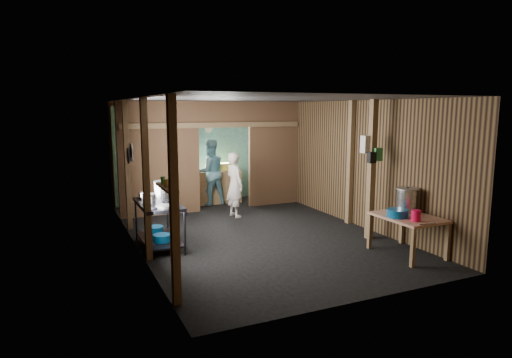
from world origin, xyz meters
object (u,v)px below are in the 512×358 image
prep_table (407,235)px  pink_bucket (416,216)px  cook (235,185)px  stove_pot_large (163,190)px  yellow_tub (225,166)px  stock_pot (407,201)px  gas_range (159,225)px

prep_table → pink_bucket: size_ratio=6.17×
prep_table → cook: bearing=114.4°
stove_pot_large → yellow_tub: bearing=51.5°
stock_pot → yellow_tub: 5.23m
yellow_tub → cook: 1.66m
stock_pot → cook: size_ratio=0.30×
pink_bucket → stock_pot: bearing=59.6°
gas_range → yellow_tub: yellow_tub is taller
yellow_tub → cook: cook is taller
gas_range → cook: cook is taller
prep_table → cook: size_ratio=0.76×
gas_range → stock_pot: stock_pot is taller
gas_range → cook: bearing=37.2°
prep_table → stock_pot: bearing=52.2°
gas_range → stove_pot_large: bearing=64.5°
stock_pot → yellow_tub: bearing=106.7°
stove_pot_large → yellow_tub: (2.23, 2.80, -0.01)m
pink_bucket → cook: 4.25m
gas_range → stove_pot_large: stove_pot_large is taller
gas_range → stock_pot: 4.35m
yellow_tub → cook: size_ratio=0.22×
prep_table → pink_bucket: pink_bucket is taller
prep_table → yellow_tub: yellow_tub is taller
prep_table → yellow_tub: bearing=103.9°
gas_range → stove_pot_large: (0.17, 0.36, 0.55)m
stock_pot → yellow_tub: (-1.50, 5.01, 0.08)m
stock_pot → stove_pot_large: bearing=149.4°
stove_pot_large → pink_bucket: 4.39m
stove_pot_large → stock_pot: size_ratio=0.77×
gas_range → cook: size_ratio=0.93×
pink_bucket → stove_pot_large: bearing=141.0°
stove_pot_large → cook: bearing=32.5°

